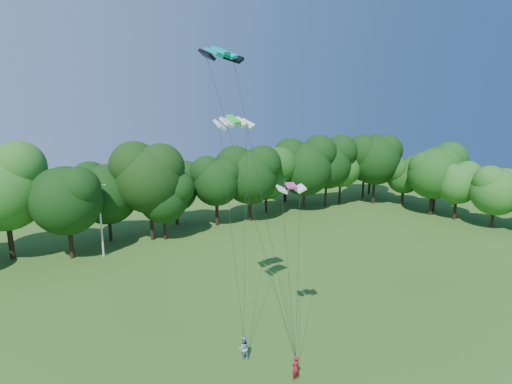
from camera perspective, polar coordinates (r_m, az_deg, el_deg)
utility_pole at (r=47.47m, az=-21.30°, el=-3.71°), size 1.69×0.21×8.42m
kite_flyer_left at (r=27.09m, az=5.63°, el=-23.72°), size 0.61×0.42×1.64m
kite_flyer_right at (r=28.74m, az=-1.77°, el=-21.34°), size 0.98×0.90×1.62m
kite_teal at (r=24.48m, az=-5.09°, el=19.48°), size 2.87×1.72×0.58m
kite_green at (r=29.47m, az=-3.25°, el=10.29°), size 2.96×1.35×0.67m
kite_pink at (r=25.58m, az=5.02°, el=0.92°), size 2.04×1.58×0.28m
tree_back_center at (r=50.70m, az=-15.05°, el=2.38°), size 9.21×9.21×13.39m
tree_back_east at (r=69.51m, az=4.24°, el=4.54°), size 8.13×8.13×11.82m
tree_flank_east at (r=69.09m, az=24.44°, el=3.21°), size 7.84×7.84×11.41m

